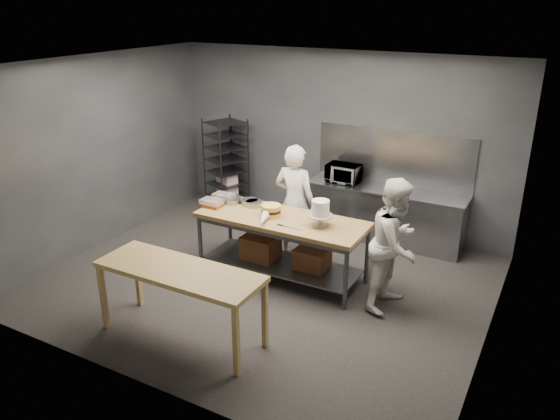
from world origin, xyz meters
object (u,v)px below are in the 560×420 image
at_px(microwave, 343,173).
at_px(layer_cake, 271,210).
at_px(speed_rack, 226,166).
at_px(frosted_cake_stand, 320,210).
at_px(chef_behind, 295,202).
at_px(near_counter, 180,276).
at_px(work_table, 282,240).
at_px(chef_right, 395,244).

xyz_separation_m(microwave, layer_cake, (-0.28, -1.93, -0.05)).
relative_size(speed_rack, frosted_cake_stand, 4.81).
bearing_deg(speed_rack, chef_behind, -29.88).
xyz_separation_m(speed_rack, frosted_cake_stand, (2.76, -1.85, 0.29)).
height_order(near_counter, chef_behind, chef_behind).
relative_size(near_counter, chef_behind, 1.12).
distance_m(near_counter, layer_cake, 1.88).
bearing_deg(frosted_cake_stand, chef_behind, 136.70).
xyz_separation_m(microwave, frosted_cake_stand, (0.47, -1.93, 0.10)).
bearing_deg(layer_cake, speed_rack, 137.24).
xyz_separation_m(chef_behind, microwave, (0.27, 1.24, 0.15)).
height_order(work_table, near_counter, work_table).
height_order(near_counter, speed_rack, speed_rack).
xyz_separation_m(work_table, frosted_cake_stand, (0.60, -0.03, 0.57)).
distance_m(work_table, speed_rack, 2.84).
bearing_deg(microwave, chef_right, -51.66).
height_order(work_table, microwave, microwave).
xyz_separation_m(work_table, layer_cake, (-0.16, -0.02, 0.43)).
bearing_deg(layer_cake, chef_behind, 88.49).
distance_m(work_table, layer_cake, 0.46).
relative_size(near_counter, speed_rack, 1.14).
distance_m(work_table, microwave, 1.97).
xyz_separation_m(near_counter, frosted_cake_stand, (0.90, 1.86, 0.33)).
bearing_deg(speed_rack, near_counter, -63.48).
distance_m(chef_behind, chef_right, 1.90).
relative_size(near_counter, frosted_cake_stand, 5.49).
bearing_deg(layer_cake, work_table, 8.62).
relative_size(speed_rack, microwave, 3.23).
bearing_deg(chef_behind, work_table, 101.62).
height_order(chef_right, microwave, chef_right).
relative_size(work_table, layer_cake, 8.70).
height_order(speed_rack, microwave, speed_rack).
relative_size(near_counter, chef_right, 1.15).
xyz_separation_m(speed_rack, microwave, (2.29, 0.08, 0.19)).
relative_size(speed_rack, chef_right, 1.01).
xyz_separation_m(work_table, near_counter, (-0.31, -1.89, 0.24)).
height_order(speed_rack, layer_cake, speed_rack).
height_order(chef_behind, chef_right, chef_behind).
distance_m(work_table, chef_right, 1.66).
bearing_deg(frosted_cake_stand, chef_right, 1.45).
relative_size(chef_behind, microwave, 3.31).
bearing_deg(layer_cake, frosted_cake_stand, -0.19).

